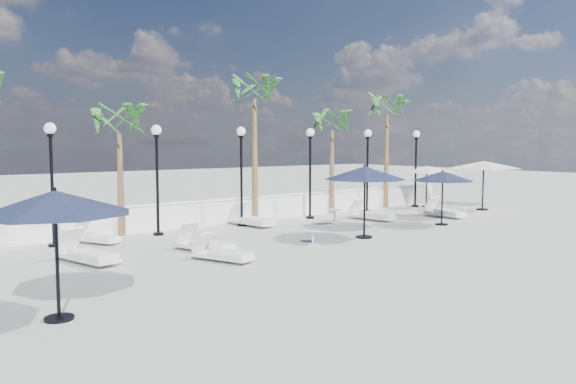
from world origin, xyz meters
TOP-DOWN VIEW (x-y plane):
  - ground at (0.00, 0.00)m, footprint 100.00×100.00m
  - balustrade at (0.00, 7.50)m, footprint 26.00×0.30m
  - lamppost_1 at (-7.00, 6.50)m, footprint 0.36×0.36m
  - lamppost_2 at (-3.50, 6.50)m, footprint 0.36×0.36m
  - lamppost_3 at (0.00, 6.50)m, footprint 0.36×0.36m
  - lamppost_4 at (3.50, 6.50)m, footprint 0.36×0.36m
  - lamppost_5 at (7.00, 6.50)m, footprint 0.36×0.36m
  - lamppost_6 at (10.50, 6.50)m, footprint 0.36×0.36m
  - palm_1 at (-4.50, 7.30)m, footprint 2.60×2.60m
  - palm_2 at (1.20, 7.30)m, footprint 2.60×2.60m
  - palm_3 at (5.50, 7.30)m, footprint 2.60×2.60m
  - palm_4 at (9.20, 7.30)m, footprint 2.60×2.60m
  - lounger_0 at (-5.79, 6.22)m, footprint 1.18×1.75m
  - lounger_1 at (-7.03, 3.44)m, footprint 1.16×2.23m
  - lounger_2 at (-4.06, 1.38)m, footprint 1.15×1.86m
  - lounger_3 at (0.26, 6.22)m, footprint 0.96×2.17m
  - lounger_4 at (-3.77, 2.81)m, footprint 1.12×2.11m
  - lounger_5 at (5.16, 4.50)m, footprint 0.88×2.11m
  - lounger_6 at (10.43, 4.45)m, footprint 0.97×1.75m
  - lounger_7 at (8.35, 3.18)m, footprint 0.91×2.05m
  - side_table_1 at (-0.47, 1.76)m, footprint 0.48×0.48m
  - side_table_2 at (3.26, 4.72)m, footprint 0.60×0.60m
  - parasol_navy_left at (-9.08, -1.10)m, footprint 2.75×2.75m
  - parasol_navy_mid at (1.74, 1.63)m, footprint 2.79×2.79m
  - parasol_navy_right at (6.33, 1.84)m, footprint 2.43×2.43m
  - parasol_cream_sq_a at (11.00, 6.20)m, footprint 4.52×4.52m
  - parasol_cream_sq_b at (12.00, 3.65)m, footprint 5.05×5.05m

SIDE VIEW (x-z plane):
  - ground at x=0.00m, z-range 0.00..0.00m
  - lounger_6 at x=10.43m, z-range -0.10..0.52m
  - lounger_0 at x=-5.79m, z-range -0.10..0.53m
  - lounger_2 at x=-4.06m, z-range -0.11..0.56m
  - lounger_7 at x=8.35m, z-range -0.12..0.62m
  - lounger_4 at x=-3.77m, z-range -0.12..0.63m
  - lounger_5 at x=5.16m, z-range -0.13..0.64m
  - lounger_3 at x=0.26m, z-range -0.13..0.66m
  - lounger_1 at x=-7.03m, z-range -0.13..0.67m
  - side_table_1 at x=-0.47m, z-range 0.05..0.52m
  - side_table_2 at x=3.26m, z-range 0.06..0.64m
  - balustrade at x=0.00m, z-range -0.04..0.97m
  - parasol_navy_right at x=6.33m, z-range 0.82..3.00m
  - parasol_cream_sq_a at x=11.00m, z-range 0.94..3.16m
  - parasol_navy_left at x=-9.08m, z-range 0.93..3.36m
  - parasol_navy_mid at x=1.74m, z-range 0.95..3.44m
  - parasol_cream_sq_b at x=12.00m, z-range 1.07..3.61m
  - lamppost_1 at x=-7.00m, z-range 0.57..4.41m
  - lamppost_2 at x=-3.50m, z-range 0.57..4.41m
  - lamppost_3 at x=0.00m, z-range 0.57..4.41m
  - lamppost_4 at x=3.50m, z-range 0.57..4.41m
  - lamppost_5 at x=7.00m, z-range 0.57..4.41m
  - lamppost_6 at x=10.50m, z-range 0.57..4.41m
  - palm_1 at x=-4.50m, z-range 1.40..6.10m
  - palm_3 at x=5.50m, z-range 1.50..6.40m
  - palm_4 at x=9.20m, z-range 1.88..7.58m
  - palm_2 at x=1.20m, z-range 2.07..8.17m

